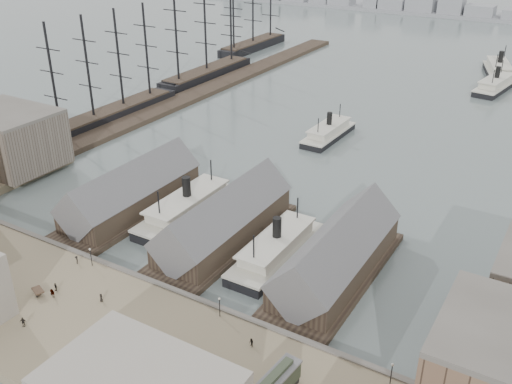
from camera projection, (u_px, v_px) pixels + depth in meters
The scene contains 28 objects.
ground at pixel (176, 279), 110.19m from camera, with size 900.00×900.00×0.00m, color #566463.
quay at pixel (101, 334), 94.39m from camera, with size 180.00×30.00×2.00m, color #7F7055.
seawall at pixel (159, 288), 105.68m from camera, with size 180.00×1.20×2.30m, color #59544C.
west_wharf at pixel (198, 93), 217.86m from camera, with size 10.00×220.00×1.60m, color #2D231C.
ferry_shed_west at pixel (132, 193), 133.03m from camera, with size 14.00×42.00×12.60m.
ferry_shed_center at pixel (224, 221), 121.07m from camera, with size 14.00×42.00×12.60m.
ferry_shed_east at pixel (337, 256), 109.12m from camera, with size 14.00×42.00×12.60m.
warehouse_west_back at pixel (8, 139), 152.18m from camera, with size 26.00×20.00×14.00m, color #60564C.
lamp_post_near_w at pixel (91, 254), 109.61m from camera, with size 0.44×0.44×3.92m.
lamp_post_near_e at pixel (219, 303), 95.81m from camera, with size 0.44×0.44×3.92m.
lamp_post_far_e at pixel (392, 370), 82.02m from camera, with size 0.44×0.44×3.92m.
far_shore at pixel (496, 13), 365.88m from camera, with size 500.00×40.00×15.72m.
ferry_docked_west at pixel (188, 207), 131.20m from camera, with size 9.07×30.24×10.80m.
ferry_docked_east at pixel (277, 248), 115.79m from camera, with size 8.36×27.87×9.96m.
ferry_open_near at pixel (329, 132), 176.64m from camera, with size 8.04×25.16×8.93m.
ferry_open_mid at pixel (495, 85), 222.82m from camera, with size 12.58×29.30×10.13m.
ferry_open_far at pixel (498, 70), 242.72m from camera, with size 18.23×32.47×11.11m.
sailing_ship_near at pixel (110, 113), 191.38m from camera, with size 8.68×59.81×35.69m.
sailing_ship_mid at pixel (207, 72), 238.75m from camera, with size 9.37×54.12×38.51m.
sailing_ship_far at pixel (253, 44), 288.66m from camera, with size 9.14×50.76×37.56m.
horse_cart_center at pixel (47, 292), 101.76m from camera, with size 4.96×2.83×1.61m.
pedestrian_2 at pixel (77, 260), 111.09m from camera, with size 1.06×0.61×1.65m, color black.
pedestrian_3 at pixel (23, 322), 94.29m from camera, with size 1.07×0.45×1.83m, color black.
pedestrian_4 at pixel (101, 298), 100.38m from camera, with size 0.77×0.50×1.57m, color black.
pedestrian_5 at pixel (142, 366), 85.26m from camera, with size 0.60×0.44×1.63m, color black.
pedestrian_6 at pixel (251, 343), 89.96m from camera, with size 0.76×0.60×1.57m, color black.
pedestrian_10 at pixel (132, 378), 83.15m from camera, with size 0.60×0.44×1.64m, color black.
pedestrian_11 at pixel (56, 287), 103.29m from camera, with size 0.91×0.38×1.56m, color black.
Camera 1 is at (60.03, -70.20, 64.28)m, focal length 40.00 mm.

